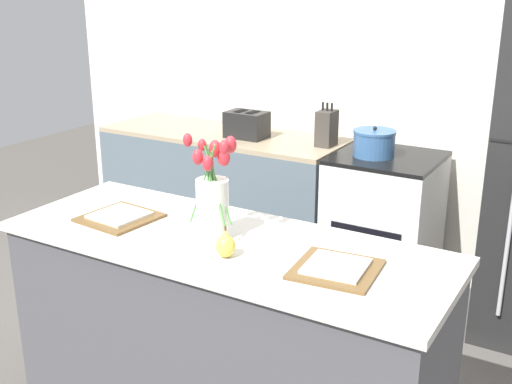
{
  "coord_description": "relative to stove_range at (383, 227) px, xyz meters",
  "views": [
    {
      "loc": [
        1.28,
        -1.92,
        1.89
      ],
      "look_at": [
        0.0,
        0.25,
        1.04
      ],
      "focal_mm": 45.0,
      "sensor_mm": 36.0,
      "label": 1
    }
  ],
  "objects": [
    {
      "name": "plate_setting_right",
      "position": [
        0.39,
        -1.64,
        0.49
      ],
      "size": [
        0.31,
        0.31,
        0.02
      ],
      "color": "brown",
      "rests_on": "kitchen_island"
    },
    {
      "name": "back_wall",
      "position": [
        -0.1,
        0.4,
        0.9
      ],
      "size": [
        5.2,
        0.08,
        2.7
      ],
      "color": "silver",
      "rests_on": "ground_plane"
    },
    {
      "name": "pear_figurine",
      "position": [
        0.0,
        -1.74,
        0.52
      ],
      "size": [
        0.07,
        0.07,
        0.12
      ],
      "color": "#E5CC4C",
      "rests_on": "kitchen_island"
    },
    {
      "name": "flower_vase",
      "position": [
        -0.14,
        -1.61,
        0.64
      ],
      "size": [
        0.2,
        0.16,
        0.42
      ],
      "color": "silver",
      "rests_on": "kitchen_island"
    },
    {
      "name": "toaster",
      "position": [
        -0.95,
        -0.03,
        0.53
      ],
      "size": [
        0.28,
        0.18,
        0.17
      ],
      "color": "black",
      "rests_on": "back_counter"
    },
    {
      "name": "kitchen_island",
      "position": [
        -0.1,
        -1.6,
        0.02
      ],
      "size": [
        1.8,
        0.66,
        0.92
      ],
      "color": "#4C4C51",
      "rests_on": "ground_plane"
    },
    {
      "name": "back_counter",
      "position": [
        -1.16,
        0.0,
        0.0
      ],
      "size": [
        1.68,
        0.6,
        0.9
      ],
      "color": "slate",
      "rests_on": "ground_plane"
    },
    {
      "name": "knife_block",
      "position": [
        -0.41,
        0.03,
        0.56
      ],
      "size": [
        0.1,
        0.14,
        0.27
      ],
      "color": "#3D3833",
      "rests_on": "back_counter"
    },
    {
      "name": "cooking_pot",
      "position": [
        -0.07,
        -0.05,
        0.53
      ],
      "size": [
        0.25,
        0.25,
        0.18
      ],
      "color": "#386093",
      "rests_on": "stove_range"
    },
    {
      "name": "stove_range",
      "position": [
        0.0,
        0.0,
        0.0
      ],
      "size": [
        0.6,
        0.61,
        0.9
      ],
      "color": "silver",
      "rests_on": "ground_plane"
    },
    {
      "name": "plate_setting_left",
      "position": [
        -0.59,
        -1.64,
        0.49
      ],
      "size": [
        0.31,
        0.31,
        0.02
      ],
      "color": "brown",
      "rests_on": "kitchen_island"
    }
  ]
}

